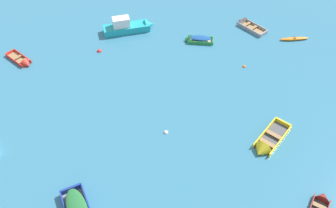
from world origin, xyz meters
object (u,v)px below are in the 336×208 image
at_px(rowboat_red_near_right, 24,62).
at_px(mooring_buoy_central, 166,133).
at_px(kayak_orange_far_right, 294,39).
at_px(motor_launch_turquoise_outer_right, 129,26).
at_px(mooring_buoy_midfield, 244,67).
at_px(rowboat_yellow_back_row_right, 265,146).
at_px(rowboat_maroon_cluster_outer, 320,205).
at_px(rowboat_green_outer_left, 196,39).
at_px(rowboat_grey_cluster_inner, 245,24).
at_px(mooring_buoy_outer_edge, 99,51).

bearing_deg(rowboat_red_near_right, mooring_buoy_central, -22.66).
height_order(kayak_orange_far_right, rowboat_red_near_right, rowboat_red_near_right).
bearing_deg(rowboat_red_near_right, motor_launch_turquoise_outer_right, 38.80).
bearing_deg(mooring_buoy_midfield, motor_launch_turquoise_outer_right, 161.79).
bearing_deg(rowboat_red_near_right, rowboat_yellow_back_row_right, -15.75).
height_order(rowboat_maroon_cluster_outer, mooring_buoy_central, rowboat_maroon_cluster_outer).
xyz_separation_m(rowboat_green_outer_left, kayak_orange_far_right, (9.73, 1.90, -0.13)).
bearing_deg(kayak_orange_far_right, rowboat_grey_cluster_inner, 159.59).
distance_m(rowboat_grey_cluster_inner, mooring_buoy_outer_edge, 15.47).
xyz_separation_m(kayak_orange_far_right, rowboat_red_near_right, (-25.15, -8.03, 0.01)).
distance_m(motor_launch_turquoise_outer_right, rowboat_yellow_back_row_right, 18.79).
height_order(rowboat_green_outer_left, mooring_buoy_outer_edge, rowboat_green_outer_left).
xyz_separation_m(rowboat_maroon_cluster_outer, mooring_buoy_central, (-10.92, 4.43, -0.15)).
bearing_deg(mooring_buoy_outer_edge, mooring_buoy_midfield, -0.11).
xyz_separation_m(rowboat_yellow_back_row_right, mooring_buoy_outer_edge, (-15.61, 9.16, -0.18)).
xyz_separation_m(motor_launch_turquoise_outer_right, mooring_buoy_central, (6.04, -12.87, -0.54)).
height_order(kayak_orange_far_right, mooring_buoy_midfield, kayak_orange_far_right).
bearing_deg(rowboat_yellow_back_row_right, mooring_buoy_central, 178.84).
distance_m(kayak_orange_far_right, mooring_buoy_midfield, 7.06).
bearing_deg(rowboat_green_outer_left, rowboat_grey_cluster_inner, 37.66).
distance_m(rowboat_maroon_cluster_outer, mooring_buoy_midfield, 14.36).
distance_m(rowboat_yellow_back_row_right, mooring_buoy_outer_edge, 18.10).
relative_size(mooring_buoy_midfield, mooring_buoy_central, 0.89).
xyz_separation_m(rowboat_maroon_cluster_outer, motor_launch_turquoise_outer_right, (-16.96, 17.29, 0.39)).
distance_m(rowboat_yellow_back_row_right, kayak_orange_far_right, 14.58).
xyz_separation_m(kayak_orange_far_right, mooring_buoy_outer_edge, (-18.74, -5.09, -0.13)).
distance_m(rowboat_green_outer_left, kayak_orange_far_right, 9.92).
distance_m(kayak_orange_far_right, mooring_buoy_central, 17.65).
bearing_deg(rowboat_yellow_back_row_right, motor_launch_turquoise_outer_right, 136.14).
bearing_deg(rowboat_yellow_back_row_right, rowboat_red_near_right, 164.25).
xyz_separation_m(rowboat_green_outer_left, mooring_buoy_central, (-0.90, -12.19, -0.26)).
distance_m(rowboat_green_outer_left, motor_launch_turquoise_outer_right, 6.99).
distance_m(rowboat_green_outer_left, rowboat_red_near_right, 16.59).
height_order(rowboat_yellow_back_row_right, mooring_buoy_central, rowboat_yellow_back_row_right).
height_order(rowboat_green_outer_left, rowboat_maroon_cluster_outer, rowboat_green_outer_left).
bearing_deg(motor_launch_turquoise_outer_right, kayak_orange_far_right, 4.20).
bearing_deg(mooring_buoy_outer_edge, motor_launch_turquoise_outer_right, 61.90).
distance_m(motor_launch_turquoise_outer_right, rowboat_grey_cluster_inner, 12.17).
bearing_deg(mooring_buoy_midfield, mooring_buoy_outer_edge, 179.89).
xyz_separation_m(rowboat_green_outer_left, rowboat_yellow_back_row_right, (6.60, -12.34, -0.07)).
relative_size(rowboat_yellow_back_row_right, kayak_orange_far_right, 1.41).
distance_m(mooring_buoy_central, mooring_buoy_outer_edge, 12.12).
xyz_separation_m(rowboat_maroon_cluster_outer, mooring_buoy_outer_edge, (-19.02, 13.43, -0.15)).
bearing_deg(rowboat_grey_cluster_inner, rowboat_red_near_right, -154.03).
height_order(rowboat_maroon_cluster_outer, mooring_buoy_outer_edge, rowboat_maroon_cluster_outer).
bearing_deg(rowboat_red_near_right, mooring_buoy_midfield, 8.20).
relative_size(rowboat_maroon_cluster_outer, motor_launch_turquoise_outer_right, 0.64).
distance_m(rowboat_yellow_back_row_right, rowboat_red_near_right, 22.87).
relative_size(motor_launch_turquoise_outer_right, kayak_orange_far_right, 1.81).
distance_m(kayak_orange_far_right, mooring_buoy_outer_edge, 19.42).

